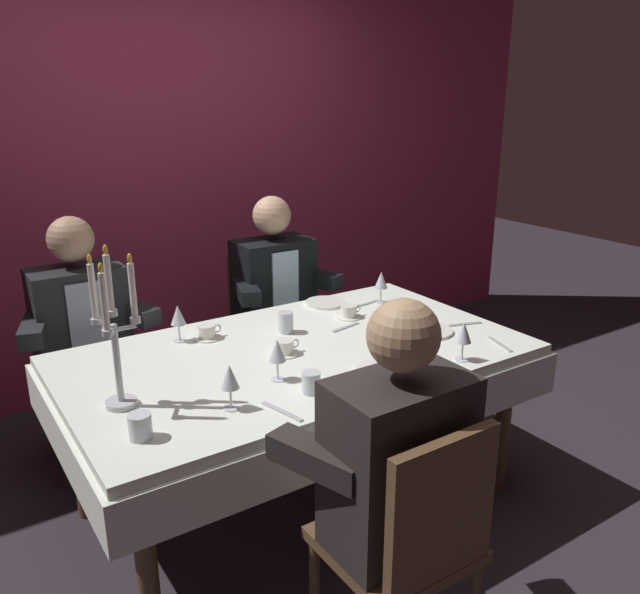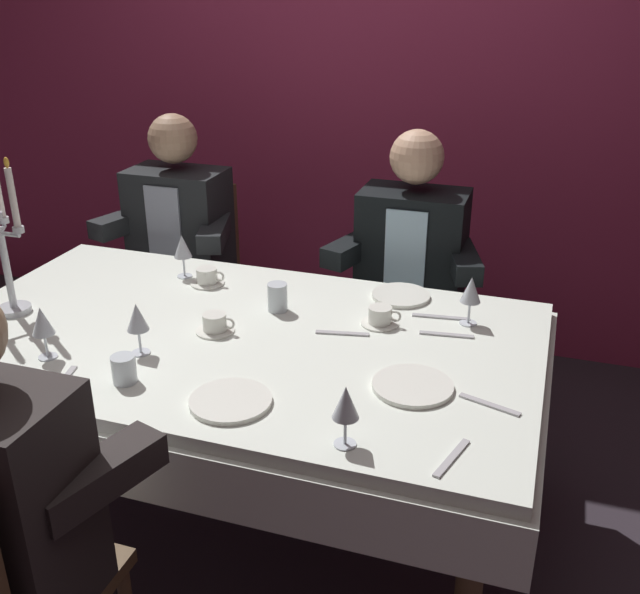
# 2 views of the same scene
# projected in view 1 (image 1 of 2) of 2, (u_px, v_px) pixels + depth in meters

# --- Properties ---
(ground_plane) EXTENTS (12.00, 12.00, 0.00)m
(ground_plane) POSITION_uv_depth(u_px,v_px,m) (299.00, 500.00, 2.92)
(ground_plane) COLOR #2E272E
(back_wall) EXTENTS (6.00, 0.12, 2.70)m
(back_wall) POSITION_uv_depth(u_px,v_px,m) (150.00, 166.00, 3.82)
(back_wall) COLOR #9C2E52
(back_wall) RESTS_ON ground_plane
(dining_table) EXTENTS (1.94, 1.14, 0.74)m
(dining_table) POSITION_uv_depth(u_px,v_px,m) (297.00, 376.00, 2.73)
(dining_table) COLOR white
(dining_table) RESTS_ON ground_plane
(candelabra) EXTENTS (0.15, 0.17, 0.57)m
(candelabra) POSITION_uv_depth(u_px,v_px,m) (115.00, 337.00, 2.14)
(candelabra) COLOR silver
(candelabra) RESTS_ON dining_table
(dinner_plate_0) EXTENTS (0.23, 0.23, 0.01)m
(dinner_plate_0) POSITION_uv_depth(u_px,v_px,m) (428.00, 331.00, 2.89)
(dinner_plate_0) COLOR white
(dinner_plate_0) RESTS_ON dining_table
(dinner_plate_1) EXTENTS (0.20, 0.20, 0.01)m
(dinner_plate_1) POSITION_uv_depth(u_px,v_px,m) (325.00, 303.00, 3.27)
(dinner_plate_1) COLOR white
(dinner_plate_1) RESTS_ON dining_table
(dinner_plate_2) EXTENTS (0.22, 0.22, 0.01)m
(dinner_plate_2) POSITION_uv_depth(u_px,v_px,m) (383.00, 371.00, 2.48)
(dinner_plate_2) COLOR white
(dinner_plate_2) RESTS_ON dining_table
(wine_glass_0) EXTENTS (0.07, 0.07, 0.16)m
(wine_glass_0) POSITION_uv_depth(u_px,v_px,m) (178.00, 316.00, 2.75)
(wine_glass_0) COLOR silver
(wine_glass_0) RESTS_ON dining_table
(wine_glass_1) EXTENTS (0.07, 0.07, 0.16)m
(wine_glass_1) POSITION_uv_depth(u_px,v_px,m) (230.00, 378.00, 2.16)
(wine_glass_1) COLOR silver
(wine_glass_1) RESTS_ON dining_table
(wine_glass_2) EXTENTS (0.07, 0.07, 0.16)m
(wine_glass_2) POSITION_uv_depth(u_px,v_px,m) (381.00, 281.00, 3.26)
(wine_glass_2) COLOR silver
(wine_glass_2) RESTS_ON dining_table
(wine_glass_3) EXTENTS (0.07, 0.07, 0.16)m
(wine_glass_3) POSITION_uv_depth(u_px,v_px,m) (277.00, 352.00, 2.38)
(wine_glass_3) COLOR silver
(wine_glass_3) RESTS_ON dining_table
(wine_glass_4) EXTENTS (0.07, 0.07, 0.16)m
(wine_glass_4) POSITION_uv_depth(u_px,v_px,m) (463.00, 334.00, 2.56)
(wine_glass_4) COLOR silver
(wine_glass_4) RESTS_ON dining_table
(water_tumbler_0) EXTENTS (0.07, 0.07, 0.08)m
(water_tumbler_0) POSITION_uv_depth(u_px,v_px,m) (140.00, 426.00, 2.00)
(water_tumbler_0) COLOR silver
(water_tumbler_0) RESTS_ON dining_table
(water_tumbler_1) EXTENTS (0.07, 0.07, 0.08)m
(water_tumbler_1) POSITION_uv_depth(u_px,v_px,m) (311.00, 383.00, 2.30)
(water_tumbler_1) COLOR silver
(water_tumbler_1) RESTS_ON dining_table
(water_tumbler_2) EXTENTS (0.07, 0.07, 0.10)m
(water_tumbler_2) POSITION_uv_depth(u_px,v_px,m) (286.00, 322.00, 2.87)
(water_tumbler_2) COLOR silver
(water_tumbler_2) RESTS_ON dining_table
(coffee_cup_0) EXTENTS (0.13, 0.12, 0.06)m
(coffee_cup_0) POSITION_uv_depth(u_px,v_px,m) (349.00, 312.00, 3.07)
(coffee_cup_0) COLOR white
(coffee_cup_0) RESTS_ON dining_table
(coffee_cup_1) EXTENTS (0.13, 0.12, 0.06)m
(coffee_cup_1) POSITION_uv_depth(u_px,v_px,m) (285.00, 348.00, 2.64)
(coffee_cup_1) COLOR white
(coffee_cup_1) RESTS_ON dining_table
(coffee_cup_2) EXTENTS (0.13, 0.12, 0.06)m
(coffee_cup_2) POSITION_uv_depth(u_px,v_px,m) (207.00, 333.00, 2.81)
(coffee_cup_2) COLOR white
(coffee_cup_2) RESTS_ON dining_table
(knife_0) EXTENTS (0.19, 0.04, 0.01)m
(knife_0) POSITION_uv_depth(u_px,v_px,m) (365.00, 304.00, 3.26)
(knife_0) COLOR #B7B7BC
(knife_0) RESTS_ON dining_table
(fork_1) EXTENTS (0.17, 0.04, 0.01)m
(fork_1) POSITION_uv_depth(u_px,v_px,m) (386.00, 309.00, 3.18)
(fork_1) COLOR #B7B7BC
(fork_1) RESTS_ON dining_table
(spoon_2) EXTENTS (0.17, 0.05, 0.01)m
(spoon_2) POSITION_uv_depth(u_px,v_px,m) (346.00, 327.00, 2.94)
(spoon_2) COLOR #B7B7BC
(spoon_2) RESTS_ON dining_table
(fork_3) EXTENTS (0.06, 0.17, 0.01)m
(fork_3) POSITION_uv_depth(u_px,v_px,m) (500.00, 344.00, 2.75)
(fork_3) COLOR #B7B7BC
(fork_3) RESTS_ON dining_table
(knife_4) EXTENTS (0.06, 0.19, 0.01)m
(knife_4) POSITION_uv_depth(u_px,v_px,m) (282.00, 411.00, 2.17)
(knife_4) COLOR #B7B7BC
(knife_4) RESTS_ON dining_table
(fork_5) EXTENTS (0.17, 0.07, 0.01)m
(fork_5) POSITION_uv_depth(u_px,v_px,m) (465.00, 324.00, 2.98)
(fork_5) COLOR #B7B7BC
(fork_5) RESTS_ON dining_table
(seated_diner_0) EXTENTS (0.63, 0.48, 1.24)m
(seated_diner_0) POSITION_uv_depth(u_px,v_px,m) (80.00, 321.00, 3.04)
(seated_diner_0) COLOR brown
(seated_diner_0) RESTS_ON ground_plane
(seated_diner_1) EXTENTS (0.63, 0.48, 1.24)m
(seated_diner_1) POSITION_uv_depth(u_px,v_px,m) (399.00, 462.00, 1.89)
(seated_diner_1) COLOR brown
(seated_diner_1) RESTS_ON ground_plane
(seated_diner_2) EXTENTS (0.63, 0.48, 1.24)m
(seated_diner_2) POSITION_uv_depth(u_px,v_px,m) (273.00, 285.00, 3.60)
(seated_diner_2) COLOR brown
(seated_diner_2) RESTS_ON ground_plane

